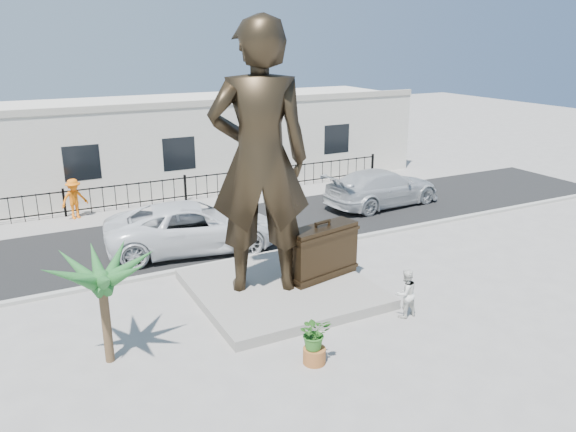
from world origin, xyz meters
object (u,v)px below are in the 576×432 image
(tourist, at_px, (405,293))
(statue, at_px, (260,160))
(suitcase, at_px, (322,252))
(car_white, at_px, (193,227))

(tourist, bearing_deg, statue, -47.15)
(statue, xyz_separation_m, suitcase, (2.02, -0.20, -3.11))
(statue, relative_size, tourist, 5.55)
(tourist, relative_size, car_white, 0.22)
(tourist, xyz_separation_m, car_white, (-3.62, 7.86, 0.18))
(car_white, bearing_deg, statue, -163.19)
(statue, relative_size, car_white, 1.24)
(statue, height_order, suitcase, statue)
(statue, distance_m, suitcase, 3.72)
(tourist, height_order, car_white, car_white)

